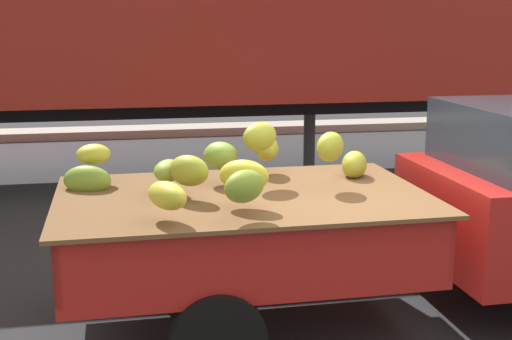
{
  "coord_description": "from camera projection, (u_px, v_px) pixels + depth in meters",
  "views": [
    {
      "loc": [
        -1.87,
        -4.68,
        2.37
      ],
      "look_at": [
        -0.84,
        0.77,
        1.15
      ],
      "focal_mm": 48.43,
      "sensor_mm": 36.0,
      "label": 1
    }
  ],
  "objects": [
    {
      "name": "ground",
      "position": [
        381.0,
        332.0,
        5.34
      ],
      "size": [
        220.0,
        220.0,
        0.0
      ],
      "primitive_type": "plane",
      "color": "#28282B"
    },
    {
      "name": "pickup_truck",
      "position": [
        473.0,
        206.0,
        5.6
      ],
      "size": [
        4.91,
        1.84,
        1.7
      ],
      "rotation": [
        0.0,
        0.0,
        0.01
      ],
      "color": "#B21E19",
      "rests_on": "ground"
    },
    {
      "name": "semi_trailer",
      "position": [
        81.0,
        7.0,
        9.71
      ],
      "size": [
        12.02,
        2.71,
        3.95
      ],
      "rotation": [
        0.0,
        0.0,
        0.01
      ],
      "color": "maroon",
      "rests_on": "ground"
    },
    {
      "name": "curb_strip",
      "position": [
        216.0,
        129.0,
        14.7
      ],
      "size": [
        80.0,
        0.8,
        0.16
      ],
      "primitive_type": "cube",
      "color": "gray",
      "rests_on": "ground"
    }
  ]
}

